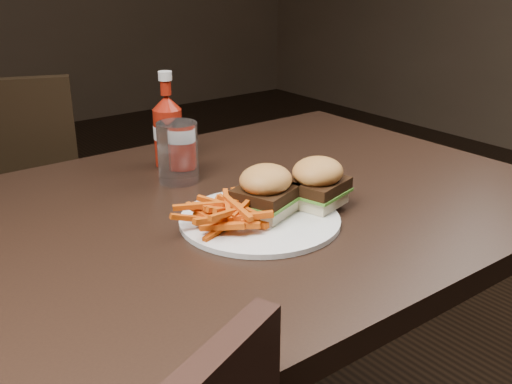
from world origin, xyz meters
TOP-DOWN VIEW (x-y plane):
  - dining_table at (0.00, 0.00)m, footprint 1.20×0.80m
  - chair_far at (-0.18, 0.78)m, footprint 0.57×0.57m
  - plate at (0.01, -0.09)m, footprint 0.26×0.26m
  - sandwich_half_a at (0.03, -0.09)m, footprint 0.10×0.10m
  - sandwich_half_b at (0.12, -0.11)m, footprint 0.10×0.09m
  - fries_pile at (-0.05, -0.08)m, footprint 0.12×0.12m
  - ketchup_bottle at (0.04, 0.24)m, footprint 0.07×0.07m
  - tumbler at (0.00, 0.15)m, footprint 0.08×0.08m

SIDE VIEW (x-z plane):
  - chair_far at x=-0.18m, z-range 0.41..0.45m
  - dining_table at x=0.00m, z-range 0.71..0.75m
  - plate at x=0.01m, z-range 0.75..0.76m
  - sandwich_half_a at x=0.03m, z-range 0.76..0.78m
  - sandwich_half_b at x=0.12m, z-range 0.76..0.78m
  - fries_pile at x=-0.05m, z-range 0.76..0.81m
  - tumbler at x=0.00m, z-range 0.75..0.86m
  - ketchup_bottle at x=0.04m, z-range 0.75..0.87m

